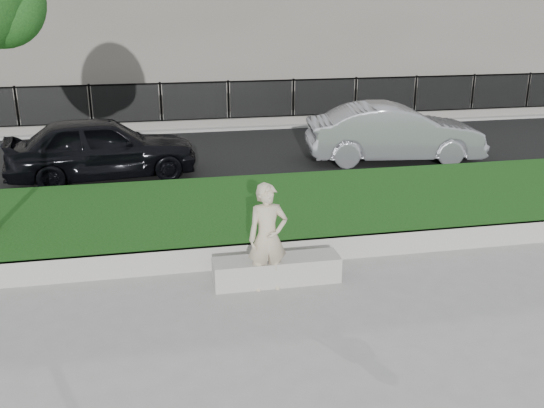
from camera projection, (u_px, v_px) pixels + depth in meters
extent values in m
plane|color=gray|center=(230.00, 298.00, 8.85)|extent=(90.00, 90.00, 0.00)
cube|color=black|center=(209.00, 217.00, 11.57)|extent=(34.00, 4.00, 0.40)
cube|color=#A4A29A|center=(221.00, 258.00, 9.75)|extent=(34.00, 0.08, 0.40)
cube|color=black|center=(189.00, 156.00, 16.73)|extent=(34.00, 7.00, 0.04)
cube|color=gray|center=(179.00, 123.00, 20.89)|extent=(34.00, 3.00, 0.12)
cube|color=slate|center=(181.00, 124.00, 19.90)|extent=(32.00, 0.30, 0.24)
cube|color=black|center=(180.00, 105.00, 19.70)|extent=(32.00, 0.04, 1.50)
cube|color=black|center=(179.00, 83.00, 19.47)|extent=(32.00, 0.05, 0.05)
cube|color=black|center=(181.00, 120.00, 19.86)|extent=(32.00, 0.05, 0.05)
cube|color=#A4A29A|center=(277.00, 270.00, 9.30)|extent=(1.95, 0.49, 0.40)
imported|color=beige|center=(268.00, 237.00, 8.91)|extent=(0.62, 0.43, 1.65)
cube|color=white|center=(274.00, 258.00, 9.21)|extent=(0.22, 0.18, 0.02)
imported|color=black|center=(102.00, 147.00, 14.40)|extent=(4.61, 2.32, 1.51)
imported|color=gray|center=(394.00, 133.00, 15.96)|extent=(4.74, 2.16, 1.51)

